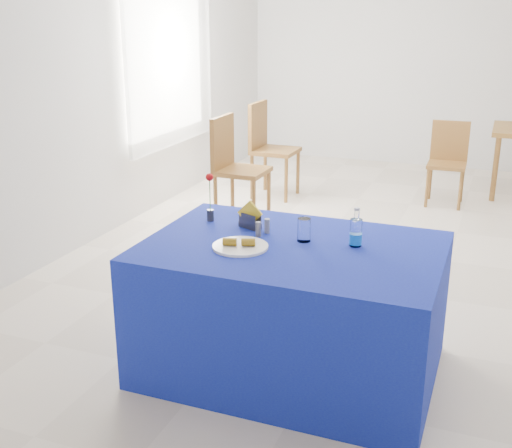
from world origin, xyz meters
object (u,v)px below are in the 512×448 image
at_px(chair_win_a, 233,162).
at_px(chair_win_b, 267,143).
at_px(water_bottle, 356,233).
at_px(blue_table, 291,309).
at_px(plate, 240,246).
at_px(chair_bg_left, 448,157).

xyz_separation_m(chair_win_a, chair_win_b, (-0.01, 0.98, 0.00)).
height_order(water_bottle, chair_win_a, chair_win_a).
bearing_deg(chair_win_b, blue_table, -156.75).
bearing_deg(chair_win_b, plate, -161.11).
xyz_separation_m(blue_table, chair_bg_left, (0.48, 3.82, 0.12)).
height_order(plate, water_bottle, water_bottle).
height_order(plate, chair_bg_left, chair_bg_left).
distance_m(blue_table, chair_win_b, 3.68).
xyz_separation_m(blue_table, water_bottle, (0.32, 0.11, 0.45)).
distance_m(plate, chair_bg_left, 4.03).
height_order(chair_win_a, chair_win_b, chair_win_b).
relative_size(blue_table, chair_win_b, 1.55).
bearing_deg(chair_bg_left, plate, -101.51).
xyz_separation_m(plate, chair_win_b, (-1.15, 3.54, -0.17)).
bearing_deg(blue_table, water_bottle, 19.71).
distance_m(water_bottle, chair_bg_left, 3.72).
height_order(plate, blue_table, plate).
bearing_deg(plate, chair_win_a, 113.96).
xyz_separation_m(plate, chair_bg_left, (0.73, 3.96, -0.27)).
distance_m(chair_win_a, chair_win_b, 0.98).
distance_m(chair_bg_left, chair_win_a, 2.33).
relative_size(water_bottle, chair_win_a, 0.21).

